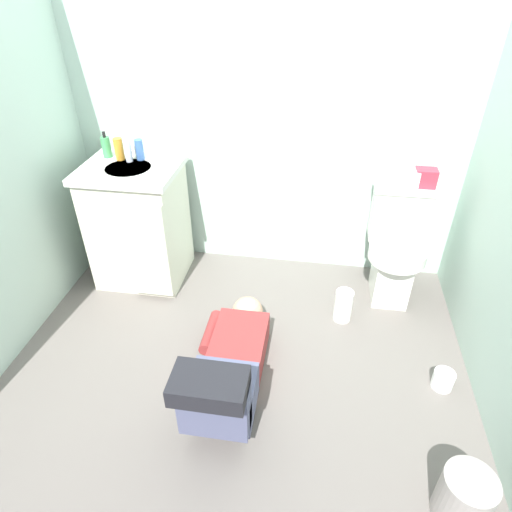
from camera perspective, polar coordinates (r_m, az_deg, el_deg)
The scene contains 15 objects.
ground_plane at distance 2.59m, azimuth -2.15°, elevation -13.21°, with size 3.02×3.00×0.04m, color #675F5B.
wall_back at distance 2.85m, azimuth 1.43°, elevation 20.42°, with size 2.68×0.08×2.40m, color #B2CEBF.
toilet at distance 2.92m, azimuth 17.64°, elevation 1.21°, with size 0.36×0.46×0.75m.
vanity_cabinet at distance 3.03m, azimuth -14.92°, elevation 4.14°, with size 0.60×0.53×0.82m.
faucet at distance 2.96m, azimuth -15.25°, elevation 13.12°, with size 0.02×0.02×0.10m, color silver.
person_plumber at distance 2.29m, azimuth -3.43°, elevation -14.18°, with size 0.39×1.06×0.52m.
tissue_box at distance 2.79m, azimuth 18.09°, elevation 9.73°, with size 0.22×0.11×0.10m, color silver.
toiletry_bag at distance 2.82m, azimuth 21.13°, elevation 9.45°, with size 0.12×0.09×0.11m, color #B22D3F.
soap_dispenser at distance 3.02m, azimuth -18.85°, elevation 13.26°, with size 0.06×0.06×0.17m.
bottle_amber at distance 2.96m, azimuth -17.36°, elevation 13.11°, with size 0.06×0.06×0.14m, color orange.
bottle_clear at distance 2.91m, azimuth -16.26°, elevation 12.89°, with size 0.04×0.04×0.13m, color silver.
bottle_blue at distance 2.92m, azimuth -14.88°, elevation 13.19°, with size 0.05×0.05×0.13m, color #3F69B0.
trash_can at distance 2.15m, azimuth 25.37°, elevation -26.45°, with size 0.21×0.21×0.25m, color gray.
paper_towel_roll at distance 2.78m, azimuth 11.25°, elevation -6.32°, with size 0.11×0.11×0.21m, color white.
toilet_paper_roll at distance 2.59m, azimuth 23.11°, elevation -14.55°, with size 0.11×0.11×0.10m, color white.
Camera 1 is at (0.36, -1.70, 1.90)m, focal length 30.83 mm.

